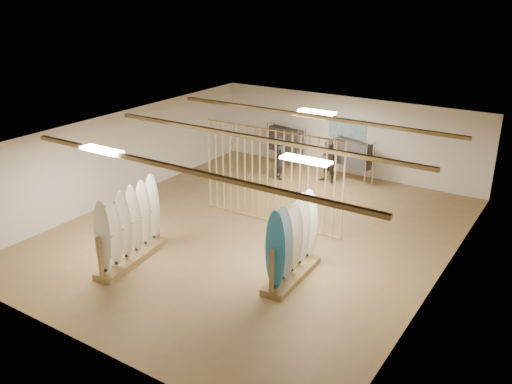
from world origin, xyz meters
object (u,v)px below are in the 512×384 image
Objects in this scene: shopper_b at (329,160)px; shopper_a at (280,155)px; clothing_rack_a at (286,140)px; rack_right at (292,252)px; rack_left at (130,237)px; clothing_rack_b at (353,153)px.

shopper_a is at bearing -151.43° from shopper_b.
shopper_a is at bearing -59.08° from clothing_rack_a.
rack_right is 6.92m from shopper_a.
rack_left is 1.54× the size of clothing_rack_b.
rack_left is at bearing 121.87° from shopper_a.
rack_right is 1.24× the size of shopper_a.
shopper_b is (2.12, -0.71, -0.19)m from clothing_rack_a.
rack_right is 1.26× the size of shopper_b.
clothing_rack_a is (-0.45, 8.47, 0.38)m from rack_left.
rack_left is 8.62m from clothing_rack_b.
rack_left is 1.44× the size of shopper_b.
rack_right is at bearing 155.13° from shopper_a.
shopper_b is (-2.13, 6.35, 0.16)m from rack_right.
clothing_rack_a is at bearing 118.30° from rack_right.
shopper_b reaches higher than clothing_rack_b.
rack_right is at bearing -48.74° from clothing_rack_a.
shopper_a is (-3.77, 5.79, 0.18)m from rack_right.
rack_right reaches higher than clothing_rack_a.
clothing_rack_a is 0.94× the size of shopper_b.
rack_right is (3.80, 1.41, 0.02)m from rack_left.
clothing_rack_b is at bearing 51.29° from shopper_b.
clothing_rack_a is 1.37m from shopper_a.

